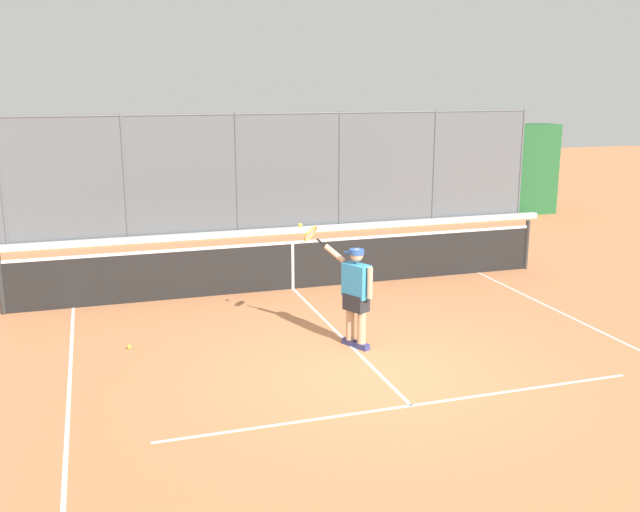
# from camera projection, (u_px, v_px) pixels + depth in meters

# --- Properties ---
(ground_plane) EXTENTS (60.00, 60.00, 0.00)m
(ground_plane) POSITION_uv_depth(u_px,v_px,m) (377.00, 372.00, 10.11)
(ground_plane) COLOR #C67A4C
(court_line_markings) EXTENTS (8.27, 10.13, 0.01)m
(court_line_markings) POSITION_uv_depth(u_px,v_px,m) (421.00, 415.00, 8.79)
(court_line_markings) COLOR white
(court_line_markings) RESTS_ON ground
(fence_backdrop) EXTENTS (20.09, 1.37, 3.21)m
(fence_backdrop) POSITION_uv_depth(u_px,v_px,m) (233.00, 181.00, 19.51)
(fence_backdrop) COLOR #565B60
(fence_backdrop) RESTS_ON ground
(tennis_net) EXTENTS (10.62, 0.09, 1.07)m
(tennis_net) POSITION_uv_depth(u_px,v_px,m) (293.00, 264.00, 14.09)
(tennis_net) COLOR #2D2D2D
(tennis_net) RESTS_ON ground
(tennis_player) EXTENTS (0.88, 1.10, 1.83)m
(tennis_player) POSITION_uv_depth(u_px,v_px,m) (355.00, 291.00, 10.89)
(tennis_player) COLOR navy
(tennis_player) RESTS_ON ground
(tennis_ball_mid_court) EXTENTS (0.07, 0.07, 0.07)m
(tennis_ball_mid_court) POSITION_uv_depth(u_px,v_px,m) (129.00, 347.00, 10.99)
(tennis_ball_mid_court) COLOR #C1D138
(tennis_ball_mid_court) RESTS_ON ground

